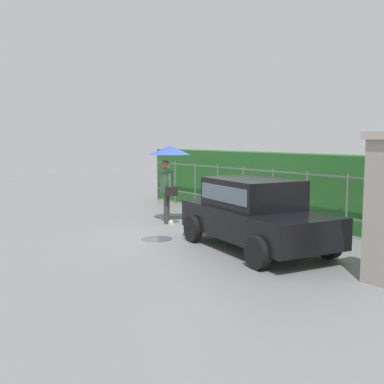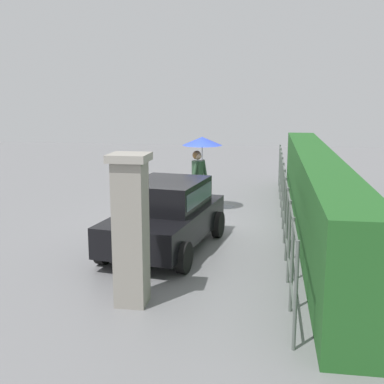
{
  "view_description": "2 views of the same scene",
  "coord_description": "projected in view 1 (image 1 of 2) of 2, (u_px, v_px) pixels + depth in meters",
  "views": [
    {
      "loc": [
        8.87,
        -6.8,
        2.32
      ],
      "look_at": [
        -0.25,
        -0.16,
        1.02
      ],
      "focal_mm": 43.62,
      "sensor_mm": 36.0,
      "label": 1
    },
    {
      "loc": [
        11.96,
        2.07,
        3.32
      ],
      "look_at": [
        -0.18,
        0.17,
        0.85
      ],
      "focal_mm": 46.2,
      "sensor_mm": 36.0,
      "label": 2
    }
  ],
  "objects": [
    {
      "name": "ground_plane",
      "position": [
        203.0,
        234.0,
        11.37
      ],
      "size": [
        40.0,
        40.0,
        0.0
      ],
      "primitive_type": "plane",
      "color": "slate"
    },
    {
      "name": "car",
      "position": [
        255.0,
        211.0,
        9.74
      ],
      "size": [
        3.92,
        2.32,
        1.48
      ],
      "rotation": [
        0.0,
        0.0,
        -0.16
      ],
      "color": "black",
      "rests_on": "ground"
    },
    {
      "name": "pedestrian",
      "position": [
        169.0,
        163.0,
        12.69
      ],
      "size": [
        1.12,
        1.12,
        2.12
      ],
      "rotation": [
        0.0,
        0.0,
        1.04
      ],
      "color": "#333333",
      "rests_on": "ground"
    },
    {
      "name": "fence_section",
      "position": [
        273.0,
        193.0,
        12.79
      ],
      "size": [
        11.97,
        0.05,
        1.5
      ],
      "color": "#59605B",
      "rests_on": "ground"
    },
    {
      "name": "hedge_row",
      "position": [
        291.0,
        187.0,
        13.21
      ],
      "size": [
        12.92,
        0.9,
        1.9
      ],
      "primitive_type": "cube",
      "color": "#235B23",
      "rests_on": "ground"
    },
    {
      "name": "puddle_near",
      "position": [
        157.0,
        239.0,
        10.78
      ],
      "size": [
        0.73,
        0.73,
        0.0
      ],
      "primitive_type": "cylinder",
      "color": "#4C545B",
      "rests_on": "ground"
    },
    {
      "name": "puddle_far",
      "position": [
        176.0,
        217.0,
        13.71
      ],
      "size": [
        0.62,
        0.62,
        0.0
      ],
      "primitive_type": "cylinder",
      "color": "#4C545B",
      "rests_on": "ground"
    }
  ]
}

